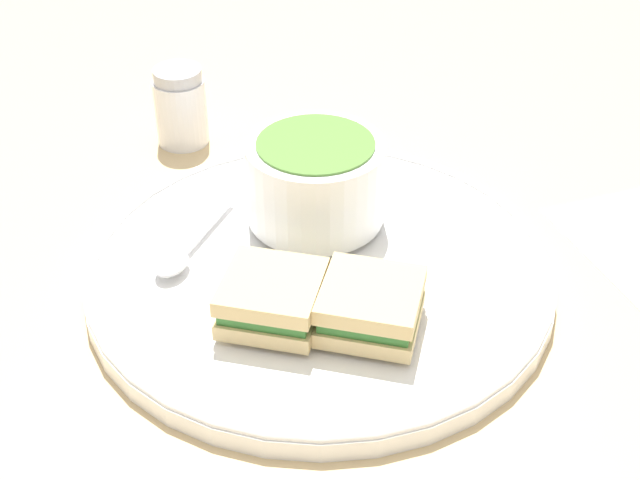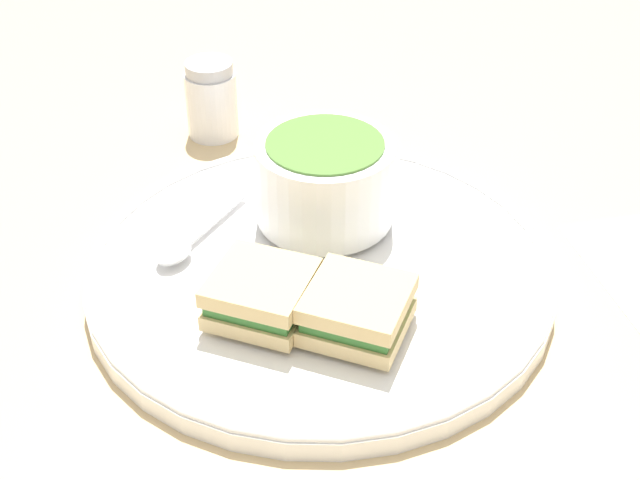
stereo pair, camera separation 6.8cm
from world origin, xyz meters
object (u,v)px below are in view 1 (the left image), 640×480
object	(u,v)px
salt_shaker	(181,107)
soup_bowl	(316,180)
sandwich_half_near	(272,298)
sandwich_half_far	(371,306)
spoon	(178,258)

from	to	relation	value
salt_shaker	soup_bowl	bearing A→B (deg)	-84.64
soup_bowl	sandwich_half_near	bearing A→B (deg)	-137.50
sandwich_half_far	sandwich_half_near	bearing A→B (deg)	138.83
soup_bowl	spoon	world-z (taller)	soup_bowl
salt_shaker	sandwich_half_near	bearing A→B (deg)	-104.51
spoon	sandwich_half_far	xyz separation A→B (m)	(0.08, -0.14, 0.01)
sandwich_half_far	salt_shaker	world-z (taller)	salt_shaker
spoon	salt_shaker	distance (m)	0.22
soup_bowl	sandwich_half_far	distance (m)	0.14
spoon	sandwich_half_near	bearing A→B (deg)	72.41
soup_bowl	spoon	distance (m)	0.13
salt_shaker	spoon	bearing A→B (deg)	-117.71
spoon	sandwich_half_near	distance (m)	0.10
soup_bowl	sandwich_half_far	xyz separation A→B (m)	(-0.04, -0.13, -0.02)
sandwich_half_near	salt_shaker	distance (m)	0.30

